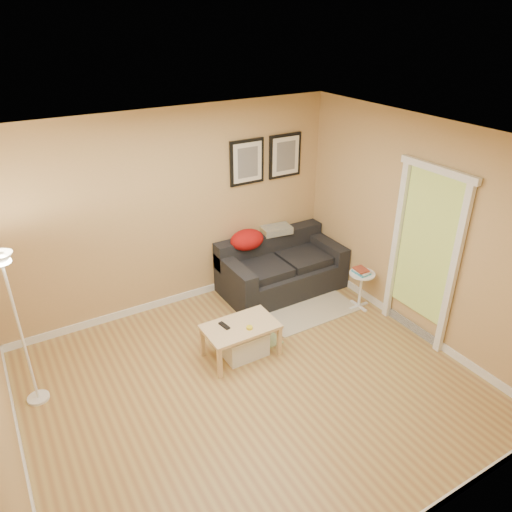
# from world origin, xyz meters

# --- Properties ---
(floor) EXTENTS (4.50, 4.50, 0.00)m
(floor) POSITION_xyz_m (0.00, 0.00, 0.00)
(floor) COLOR #AB8C49
(floor) RESTS_ON ground
(ceiling) EXTENTS (4.50, 4.50, 0.00)m
(ceiling) POSITION_xyz_m (0.00, 0.00, 2.60)
(ceiling) COLOR white
(ceiling) RESTS_ON wall_back
(wall_back) EXTENTS (4.50, 0.00, 4.50)m
(wall_back) POSITION_xyz_m (0.00, 2.00, 1.30)
(wall_back) COLOR tan
(wall_back) RESTS_ON ground
(wall_front) EXTENTS (4.50, 0.00, 4.50)m
(wall_front) POSITION_xyz_m (0.00, -2.00, 1.30)
(wall_front) COLOR tan
(wall_front) RESTS_ON ground
(wall_right) EXTENTS (0.00, 4.00, 4.00)m
(wall_right) POSITION_xyz_m (2.25, 0.00, 1.30)
(wall_right) COLOR tan
(wall_right) RESTS_ON ground
(baseboard_back) EXTENTS (4.50, 0.02, 0.10)m
(baseboard_back) POSITION_xyz_m (0.00, 1.99, 0.05)
(baseboard_back) COLOR white
(baseboard_back) RESTS_ON ground
(baseboard_left) EXTENTS (0.02, 4.00, 0.10)m
(baseboard_left) POSITION_xyz_m (-2.24, 0.00, 0.05)
(baseboard_left) COLOR white
(baseboard_left) RESTS_ON ground
(baseboard_right) EXTENTS (0.02, 4.00, 0.10)m
(baseboard_right) POSITION_xyz_m (2.24, 0.00, 0.05)
(baseboard_right) COLOR white
(baseboard_right) RESTS_ON ground
(sofa) EXTENTS (1.70, 0.90, 0.75)m
(sofa) POSITION_xyz_m (1.38, 1.53, 0.38)
(sofa) COLOR black
(sofa) RESTS_ON ground
(red_throw) EXTENTS (0.48, 0.36, 0.28)m
(red_throw) POSITION_xyz_m (0.97, 1.80, 0.77)
(red_throw) COLOR #B11210
(red_throw) RESTS_ON sofa
(plaid_throw) EXTENTS (0.45, 0.32, 0.10)m
(plaid_throw) POSITION_xyz_m (1.49, 1.86, 0.78)
(plaid_throw) COLOR tan
(plaid_throw) RESTS_ON sofa
(framed_print_left) EXTENTS (0.50, 0.04, 0.60)m
(framed_print_left) POSITION_xyz_m (1.08, 1.98, 1.80)
(framed_print_left) COLOR black
(framed_print_left) RESTS_ON wall_back
(framed_print_right) EXTENTS (0.50, 0.04, 0.60)m
(framed_print_right) POSITION_xyz_m (1.68, 1.98, 1.80)
(framed_print_right) COLOR black
(framed_print_right) RESTS_ON wall_back
(area_rug) EXTENTS (1.25, 0.85, 0.01)m
(area_rug) POSITION_xyz_m (1.39, 0.95, 0.01)
(area_rug) COLOR #BDB095
(area_rug) RESTS_ON ground
(green_runner) EXTENTS (0.70, 0.50, 0.01)m
(green_runner) POSITION_xyz_m (0.36, 0.70, 0.01)
(green_runner) COLOR #668C4C
(green_runner) RESTS_ON ground
(coffee_table) EXTENTS (0.90, 0.62, 0.42)m
(coffee_table) POSITION_xyz_m (0.15, 0.52, 0.21)
(coffee_table) COLOR #E3C08A
(coffee_table) RESTS_ON ground
(remote_control) EXTENTS (0.08, 0.17, 0.02)m
(remote_control) POSITION_xyz_m (-0.01, 0.60, 0.43)
(remote_control) COLOR black
(remote_control) RESTS_ON coffee_table
(tape_roll) EXTENTS (0.07, 0.07, 0.03)m
(tape_roll) POSITION_xyz_m (0.21, 0.42, 0.43)
(tape_roll) COLOR yellow
(tape_roll) RESTS_ON coffee_table
(storage_bin) EXTENTS (0.51, 0.37, 0.32)m
(storage_bin) POSITION_xyz_m (0.19, 0.52, 0.16)
(storage_bin) COLOR white
(storage_bin) RESTS_ON ground
(side_table) EXTENTS (0.34, 0.34, 0.52)m
(side_table) POSITION_xyz_m (2.02, 0.60, 0.26)
(side_table) COLOR white
(side_table) RESTS_ON ground
(book_stack) EXTENTS (0.23, 0.26, 0.07)m
(book_stack) POSITION_xyz_m (2.01, 0.61, 0.55)
(book_stack) COLOR teal
(book_stack) RESTS_ON side_table
(floor_lamp) EXTENTS (0.22, 0.22, 1.70)m
(floor_lamp) POSITION_xyz_m (-2.00, 0.97, 0.80)
(floor_lamp) COLOR white
(floor_lamp) RESTS_ON ground
(doorway) EXTENTS (0.12, 1.01, 2.13)m
(doorway) POSITION_xyz_m (2.20, -0.15, 1.02)
(doorway) COLOR white
(doorway) RESTS_ON ground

